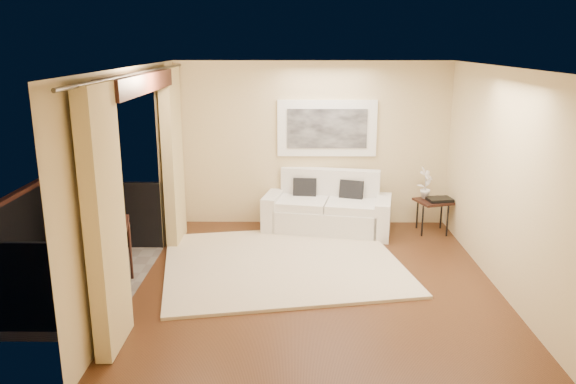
{
  "coord_description": "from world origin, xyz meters",
  "views": [
    {
      "loc": [
        -0.3,
        -6.65,
        2.98
      ],
      "look_at": [
        -0.38,
        0.57,
        1.05
      ],
      "focal_mm": 35.0,
      "sensor_mm": 36.0,
      "label": 1
    }
  ],
  "objects_px": {
    "sofa": "(328,210)",
    "orchid": "(426,183)",
    "ice_bucket": "(92,213)",
    "side_table": "(433,204)",
    "balcony_chair_near": "(62,245)",
    "bistro_table": "(98,231)",
    "balcony_chair_far": "(91,219)"
  },
  "relations": [
    {
      "from": "balcony_chair_near",
      "to": "ice_bucket",
      "type": "xyz_separation_m",
      "value": [
        0.4,
        0.02,
        0.41
      ]
    },
    {
      "from": "balcony_chair_far",
      "to": "ice_bucket",
      "type": "xyz_separation_m",
      "value": [
        0.38,
        -0.93,
        0.38
      ]
    },
    {
      "from": "bistro_table",
      "to": "orchid",
      "type": "bearing_deg",
      "value": 26.89
    },
    {
      "from": "bistro_table",
      "to": "balcony_chair_far",
      "type": "height_order",
      "value": "balcony_chair_far"
    },
    {
      "from": "balcony_chair_far",
      "to": "balcony_chair_near",
      "type": "xyz_separation_m",
      "value": [
        -0.02,
        -0.96,
        -0.03
      ]
    },
    {
      "from": "ice_bucket",
      "to": "balcony_chair_far",
      "type": "bearing_deg",
      "value": 111.88
    },
    {
      "from": "sofa",
      "to": "side_table",
      "type": "distance_m",
      "value": 1.69
    },
    {
      "from": "orchid",
      "to": "sofa",
      "type": "bearing_deg",
      "value": -179.54
    },
    {
      "from": "side_table",
      "to": "balcony_chair_near",
      "type": "relative_size",
      "value": 0.69
    },
    {
      "from": "orchid",
      "to": "balcony_chair_far",
      "type": "height_order",
      "value": "orchid"
    },
    {
      "from": "side_table",
      "to": "orchid",
      "type": "relative_size",
      "value": 1.19
    },
    {
      "from": "sofa",
      "to": "orchid",
      "type": "xyz_separation_m",
      "value": [
        1.56,
        0.01,
        0.45
      ]
    },
    {
      "from": "bistro_table",
      "to": "balcony_chair_far",
      "type": "relative_size",
      "value": 0.89
    },
    {
      "from": "balcony_chair_far",
      "to": "balcony_chair_near",
      "type": "height_order",
      "value": "balcony_chair_far"
    },
    {
      "from": "bistro_table",
      "to": "ice_bucket",
      "type": "height_order",
      "value": "ice_bucket"
    },
    {
      "from": "ice_bucket",
      "to": "orchid",
      "type": "bearing_deg",
      "value": 24.79
    },
    {
      "from": "orchid",
      "to": "ice_bucket",
      "type": "height_order",
      "value": "orchid"
    },
    {
      "from": "sofa",
      "to": "side_table",
      "type": "height_order",
      "value": "sofa"
    },
    {
      "from": "side_table",
      "to": "balcony_chair_far",
      "type": "height_order",
      "value": "balcony_chair_far"
    },
    {
      "from": "side_table",
      "to": "balcony_chair_near",
      "type": "height_order",
      "value": "balcony_chair_near"
    },
    {
      "from": "sofa",
      "to": "side_table",
      "type": "relative_size",
      "value": 3.45
    },
    {
      "from": "side_table",
      "to": "bistro_table",
      "type": "height_order",
      "value": "bistro_table"
    },
    {
      "from": "side_table",
      "to": "balcony_chair_far",
      "type": "distance_m",
      "value": 5.23
    },
    {
      "from": "sofa",
      "to": "orchid",
      "type": "relative_size",
      "value": 4.12
    },
    {
      "from": "sofa",
      "to": "ice_bucket",
      "type": "bearing_deg",
      "value": -134.44
    },
    {
      "from": "sofa",
      "to": "bistro_table",
      "type": "xyz_separation_m",
      "value": [
        -2.94,
        -2.27,
        0.41
      ]
    },
    {
      "from": "orchid",
      "to": "ice_bucket",
      "type": "distance_m",
      "value": 5.09
    },
    {
      "from": "sofa",
      "to": "orchid",
      "type": "bearing_deg",
      "value": 11.26
    },
    {
      "from": "bistro_table",
      "to": "balcony_chair_near",
      "type": "relative_size",
      "value": 0.94
    },
    {
      "from": "orchid",
      "to": "ice_bucket",
      "type": "bearing_deg",
      "value": -155.21
    },
    {
      "from": "balcony_chair_far",
      "to": "balcony_chair_near",
      "type": "distance_m",
      "value": 0.96
    },
    {
      "from": "bistro_table",
      "to": "sofa",
      "type": "bearing_deg",
      "value": 37.68
    }
  ]
}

